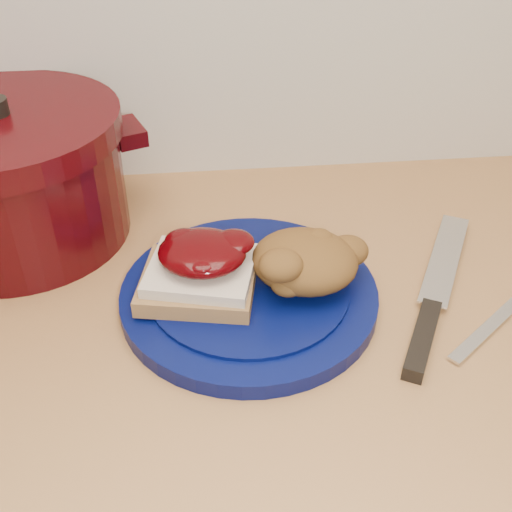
{
  "coord_description": "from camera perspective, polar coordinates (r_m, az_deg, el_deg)",
  "views": [
    {
      "loc": [
        -0.05,
        0.94,
        1.38
      ],
      "look_at": [
        0.01,
        1.51,
        0.95
      ],
      "focal_mm": 45.0,
      "sensor_mm": 36.0,
      "label": 1
    }
  ],
  "objects": [
    {
      "name": "plate",
      "position": [
        0.73,
        -0.63,
        -3.53
      ],
      "size": [
        0.36,
        0.36,
        0.02
      ],
      "primitive_type": "cylinder",
      "rotation": [
        0.0,
        0.0,
        -0.3
      ],
      "color": "#040B40",
      "rests_on": "wood_countertop"
    },
    {
      "name": "butter_knife",
      "position": [
        0.76,
        20.76,
        -5.2
      ],
      "size": [
        0.15,
        0.13,
        0.0
      ],
      "primitive_type": "cube",
      "rotation": [
        0.0,
        0.0,
        0.67
      ],
      "color": "silver",
      "rests_on": "wood_countertop"
    },
    {
      "name": "stuffing_mound",
      "position": [
        0.71,
        4.35,
        -0.45
      ],
      "size": [
        0.14,
        0.13,
        0.06
      ],
      "primitive_type": "ellipsoid",
      "rotation": [
        0.0,
        0.0,
        -0.3
      ],
      "color": "brown",
      "rests_on": "plate"
    },
    {
      "name": "chef_knife",
      "position": [
        0.73,
        15.15,
        -5.05
      ],
      "size": [
        0.17,
        0.28,
        0.02
      ],
      "rotation": [
        0.0,
        0.0,
        1.09
      ],
      "color": "black",
      "rests_on": "wood_countertop"
    },
    {
      "name": "dutch_oven",
      "position": [
        0.86,
        -20.94,
        6.68
      ],
      "size": [
        0.37,
        0.37,
        0.18
      ],
      "rotation": [
        0.0,
        0.0,
        0.37
      ],
      "color": "#310408",
      "rests_on": "wood_countertop"
    },
    {
      "name": "sandwich",
      "position": [
        0.7,
        -4.97,
        -1.11
      ],
      "size": [
        0.14,
        0.13,
        0.06
      ],
      "rotation": [
        0.0,
        0.0,
        -0.3
      ],
      "color": "olive",
      "rests_on": "plate"
    },
    {
      "name": "pepper_grinder",
      "position": [
        0.89,
        -21.66,
        5.77
      ],
      "size": [
        0.06,
        0.06,
        0.12
      ],
      "rotation": [
        0.0,
        0.0,
        0.19
      ],
      "color": "black",
      "rests_on": "wood_countertop"
    }
  ]
}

